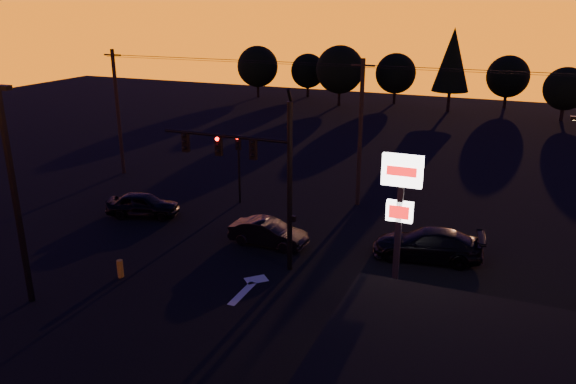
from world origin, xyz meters
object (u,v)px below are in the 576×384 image
at_px(pylon_sign, 400,203).
at_px(car_mid, 268,233).
at_px(traffic_signal_mast, 258,166).
at_px(car_right, 427,244).
at_px(secondary_signal, 239,159).
at_px(bollard, 120,269).
at_px(car_left, 143,205).
at_px(suv_parked, 517,380).
at_px(parking_lot_light, 13,183).

height_order(pylon_sign, car_mid, pylon_sign).
xyz_separation_m(traffic_signal_mast, car_mid, (-0.51, 2.20, -4.26)).
bearing_deg(car_right, traffic_signal_mast, -71.76).
distance_m(secondary_signal, bollard, 11.50).
bearing_deg(bollard, traffic_signal_mast, 35.12).
bearing_deg(car_left, suv_parked, -129.29).
height_order(car_left, suv_parked, car_left).
distance_m(car_mid, car_right, 8.08).
relative_size(parking_lot_light, suv_parked, 1.94).
xyz_separation_m(bollard, car_left, (-3.79, 6.92, 0.30)).
height_order(parking_lot_light, car_mid, parking_lot_light).
xyz_separation_m(traffic_signal_mast, suv_parked, (11.77, -5.73, -4.28)).
relative_size(parking_lot_light, car_right, 1.73).
height_order(car_mid, suv_parked, car_mid).
height_order(parking_lot_light, pylon_sign, parking_lot_light).
distance_m(bollard, car_right, 14.75).
bearing_deg(bollard, suv_parked, -6.66).
xyz_separation_m(secondary_signal, car_right, (12.34, -3.82, -2.09)).
relative_size(secondary_signal, car_left, 1.03).
bearing_deg(car_mid, bollard, 142.48).
bearing_deg(car_mid, secondary_signal, 41.10).
distance_m(car_right, suv_parked, 10.35).
bearing_deg(pylon_sign, car_left, 160.69).
xyz_separation_m(secondary_signal, pylon_sign, (12.00, -9.99, 2.05)).
bearing_deg(car_left, bollard, -167.46).
xyz_separation_m(traffic_signal_mast, car_right, (7.44, 3.67, -4.17)).
bearing_deg(traffic_signal_mast, suv_parked, -25.98).
distance_m(traffic_signal_mast, pylon_sign, 7.52).
relative_size(traffic_signal_mast, bollard, 10.23).
relative_size(pylon_sign, car_left, 1.61).
xyz_separation_m(secondary_signal, bollard, (-0.41, -11.23, -2.44)).
bearing_deg(parking_lot_light, pylon_sign, 17.23).
relative_size(secondary_signal, bollard, 5.19).
bearing_deg(car_right, pylon_sign, -11.15).
bearing_deg(car_left, car_mid, -112.68).
distance_m(bollard, car_left, 7.90).
distance_m(traffic_signal_mast, parking_lot_light, 10.19).
height_order(pylon_sign, car_left, pylon_sign).
bearing_deg(car_right, suv_parked, 16.73).
height_order(secondary_signal, bollard, secondary_signal).
xyz_separation_m(car_mid, suv_parked, (12.28, -7.94, -0.02)).
height_order(secondary_signal, car_left, secondary_signal).
relative_size(bollard, suv_parked, 0.18).
bearing_deg(car_left, traffic_signal_mast, -125.43).
relative_size(pylon_sign, bollard, 8.11).
relative_size(bollard, car_mid, 0.20).
height_order(traffic_signal_mast, secondary_signal, traffic_signal_mast).
height_order(car_left, car_right, car_right).
xyz_separation_m(car_left, car_mid, (8.59, -0.98, -0.04)).
bearing_deg(traffic_signal_mast, pylon_sign, -19.36).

